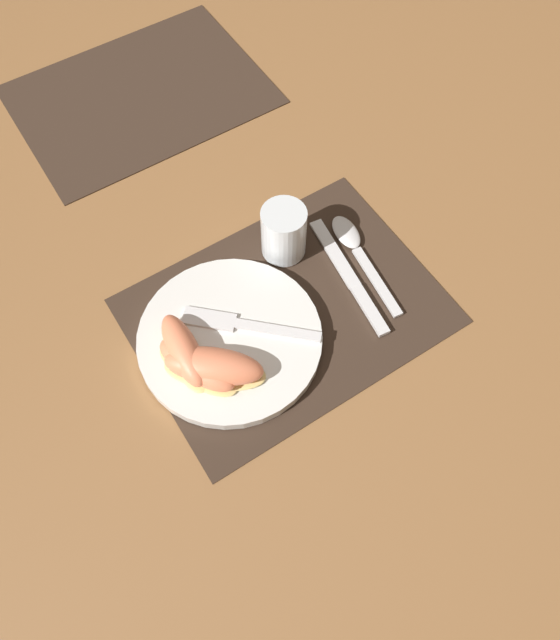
% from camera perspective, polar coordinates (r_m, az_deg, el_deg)
% --- Properties ---
extents(ground_plane, '(3.00, 3.00, 0.00)m').
position_cam_1_polar(ground_plane, '(0.87, 0.63, 0.80)').
color(ground_plane, olive).
extents(placemat, '(0.41, 0.31, 0.00)m').
position_cam_1_polar(placemat, '(0.87, 0.63, 0.87)').
color(placemat, '#38281E').
rests_on(placemat, ground_plane).
extents(placemat_far, '(0.41, 0.31, 0.00)m').
position_cam_1_polar(placemat_far, '(1.16, -12.64, 19.48)').
color(placemat_far, '#38281E').
rests_on(placemat_far, ground_plane).
extents(plate, '(0.25, 0.25, 0.02)m').
position_cam_1_polar(plate, '(0.84, -4.71, -1.58)').
color(plate, white).
rests_on(plate, placemat).
extents(juice_glass, '(0.06, 0.06, 0.08)m').
position_cam_1_polar(juice_glass, '(0.89, 0.34, 7.86)').
color(juice_glass, silver).
rests_on(juice_glass, placemat).
extents(knife, '(0.05, 0.21, 0.01)m').
position_cam_1_polar(knife, '(0.90, 6.42, 3.82)').
color(knife, silver).
rests_on(knife, placemat).
extents(spoon, '(0.05, 0.19, 0.01)m').
position_cam_1_polar(spoon, '(0.93, 6.80, 6.83)').
color(spoon, silver).
rests_on(spoon, placemat).
extents(fork, '(0.15, 0.14, 0.00)m').
position_cam_1_polar(fork, '(0.84, -3.60, -0.40)').
color(fork, silver).
rests_on(fork, plate).
extents(citrus_wedge_0, '(0.05, 0.12, 0.04)m').
position_cam_1_polar(citrus_wedge_0, '(0.81, -8.79, -2.82)').
color(citrus_wedge_0, '#F4DB84').
rests_on(citrus_wedge_0, plate).
extents(citrus_wedge_1, '(0.09, 0.13, 0.03)m').
position_cam_1_polar(citrus_wedge_1, '(0.80, -7.61, -4.14)').
color(citrus_wedge_1, '#F4DB84').
rests_on(citrus_wedge_1, plate).
extents(citrus_wedge_2, '(0.14, 0.13, 0.04)m').
position_cam_1_polar(citrus_wedge_2, '(0.80, -6.06, -4.28)').
color(citrus_wedge_2, '#F4DB84').
rests_on(citrus_wedge_2, plate).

